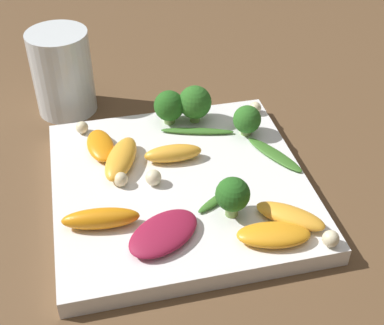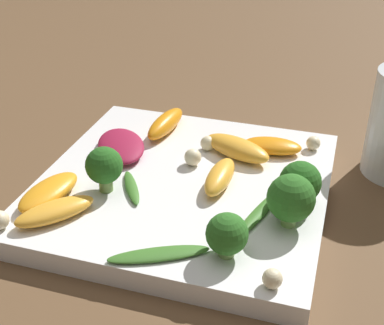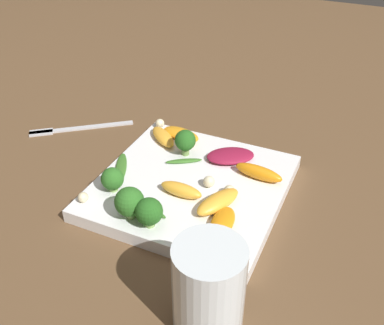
% 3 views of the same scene
% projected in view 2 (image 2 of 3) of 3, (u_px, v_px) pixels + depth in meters
% --- Properties ---
extents(ground_plane, '(2.40, 2.40, 0.00)m').
position_uv_depth(ground_plane, '(184.00, 197.00, 0.54)').
color(ground_plane, brown).
extents(plate, '(0.28, 0.28, 0.02)m').
position_uv_depth(plate, '(184.00, 188.00, 0.53)').
color(plate, white).
rests_on(plate, ground_plane).
extents(radicchio_leaf_0, '(0.09, 0.08, 0.01)m').
position_uv_depth(radicchio_leaf_0, '(121.00, 146.00, 0.57)').
color(radicchio_leaf_0, maroon).
rests_on(radicchio_leaf_0, plate).
extents(orange_segment_0, '(0.07, 0.03, 0.02)m').
position_uv_depth(orange_segment_0, '(219.00, 178.00, 0.51)').
color(orange_segment_0, '#FCAD33').
rests_on(orange_segment_0, plate).
extents(orange_segment_1, '(0.08, 0.03, 0.02)m').
position_uv_depth(orange_segment_1, '(166.00, 123.00, 0.61)').
color(orange_segment_1, orange).
rests_on(orange_segment_1, plate).
extents(orange_segment_2, '(0.07, 0.07, 0.02)m').
position_uv_depth(orange_segment_2, '(55.00, 211.00, 0.47)').
color(orange_segment_2, '#FCAD33').
rests_on(orange_segment_2, plate).
extents(orange_segment_3, '(0.06, 0.08, 0.02)m').
position_uv_depth(orange_segment_3, '(237.00, 148.00, 0.56)').
color(orange_segment_3, '#FCAD33').
rests_on(orange_segment_3, plate).
extents(orange_segment_4, '(0.04, 0.06, 0.01)m').
position_uv_depth(orange_segment_4, '(272.00, 146.00, 0.57)').
color(orange_segment_4, orange).
rests_on(orange_segment_4, plate).
extents(orange_segment_5, '(0.08, 0.05, 0.02)m').
position_uv_depth(orange_segment_5, '(49.00, 192.00, 0.49)').
color(orange_segment_5, orange).
rests_on(orange_segment_5, plate).
extents(broccoli_floret_0, '(0.03, 0.03, 0.04)m').
position_uv_depth(broccoli_floret_0, '(227.00, 235.00, 0.42)').
color(broccoli_floret_0, '#84AD5B').
rests_on(broccoli_floret_0, plate).
extents(broccoli_floret_1, '(0.04, 0.04, 0.04)m').
position_uv_depth(broccoli_floret_1, '(300.00, 183.00, 0.48)').
color(broccoli_floret_1, '#84AD5B').
rests_on(broccoli_floret_1, plate).
extents(broccoli_floret_2, '(0.04, 0.04, 0.05)m').
position_uv_depth(broccoli_floret_2, '(104.00, 166.00, 0.50)').
color(broccoli_floret_2, '#7A9E51').
rests_on(broccoli_floret_2, plate).
extents(broccoli_floret_3, '(0.04, 0.04, 0.05)m').
position_uv_depth(broccoli_floret_3, '(291.00, 199.00, 0.45)').
color(broccoli_floret_3, '#84AD5B').
rests_on(broccoli_floret_3, plate).
extents(arugula_sprig_0, '(0.06, 0.04, 0.01)m').
position_uv_depth(arugula_sprig_0, '(132.00, 187.00, 0.51)').
color(arugula_sprig_0, '#3D7528').
rests_on(arugula_sprig_0, plate).
extents(arugula_sprig_1, '(0.05, 0.08, 0.01)m').
position_uv_depth(arugula_sprig_1, '(159.00, 254.00, 0.43)').
color(arugula_sprig_1, '#3D7528').
rests_on(arugula_sprig_1, plate).
extents(arugula_sprig_2, '(0.09, 0.04, 0.01)m').
position_uv_depth(arugula_sprig_2, '(258.00, 214.00, 0.47)').
color(arugula_sprig_2, '#3D7528').
rests_on(arugula_sprig_2, plate).
extents(macadamia_nut_0, '(0.02, 0.02, 0.02)m').
position_uv_depth(macadamia_nut_0, '(191.00, 157.00, 0.55)').
color(macadamia_nut_0, beige).
rests_on(macadamia_nut_0, plate).
extents(macadamia_nut_2, '(0.02, 0.02, 0.02)m').
position_uv_depth(macadamia_nut_2, '(313.00, 143.00, 0.58)').
color(macadamia_nut_2, beige).
rests_on(macadamia_nut_2, plate).
extents(macadamia_nut_3, '(0.02, 0.02, 0.02)m').
position_uv_depth(macadamia_nut_3, '(208.00, 143.00, 0.58)').
color(macadamia_nut_3, beige).
rests_on(macadamia_nut_3, plate).
extents(macadamia_nut_4, '(0.02, 0.02, 0.02)m').
position_uv_depth(macadamia_nut_4, '(272.00, 279.00, 0.40)').
color(macadamia_nut_4, beige).
rests_on(macadamia_nut_4, plate).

